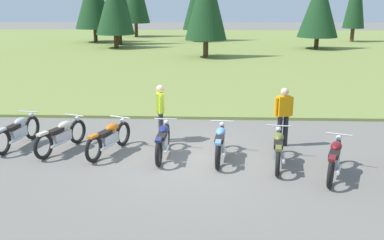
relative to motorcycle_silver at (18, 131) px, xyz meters
name	(u,v)px	position (x,y,z in m)	size (l,w,h in m)	color
ground_plane	(191,160)	(4.90, -0.86, -0.44)	(140.00, 140.00, 0.00)	slate
grass_moorland	(205,48)	(4.90, 25.02, -0.39)	(80.00, 44.00, 0.10)	olive
motorcycle_silver	(18,131)	(0.00, 0.00, 0.00)	(0.65, 2.08, 0.88)	black
motorcycle_cream	(62,135)	(1.34, -0.30, 0.00)	(0.93, 2.00, 0.88)	black
motorcycle_orange	(109,138)	(2.69, -0.46, 0.00)	(0.91, 2.01, 0.88)	black
motorcycle_navy	(163,140)	(4.15, -0.63, 0.00)	(0.62, 2.10, 0.88)	black
motorcycle_sky_blue	(220,143)	(5.65, -0.77, 0.00)	(0.62, 2.10, 0.88)	black
motorcycle_olive	(278,148)	(7.08, -1.14, 0.00)	(0.62, 2.09, 0.88)	black
motorcycle_maroon	(335,158)	(8.29, -1.78, 0.00)	(0.94, 1.99, 0.88)	black
rider_checking_bike	(283,113)	(7.42, 0.36, 0.51)	(0.54, 0.30, 1.67)	black
rider_with_back_turned	(161,110)	(3.95, 0.65, 0.51)	(0.26, 0.55, 1.67)	#2D2D38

